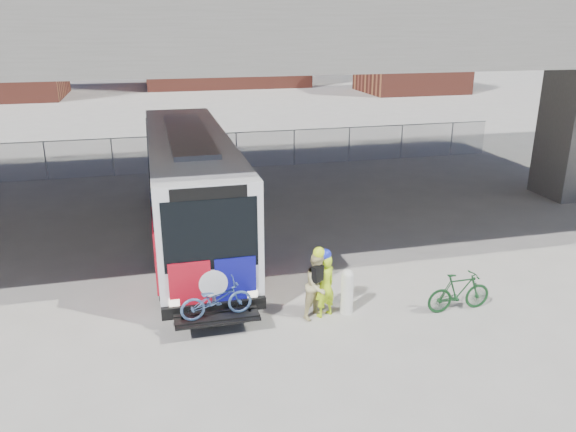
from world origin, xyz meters
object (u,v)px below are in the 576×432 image
object	(u,v)px
cyclist_hivis	(325,284)
cyclist_tan	(318,284)
bus	(190,178)
bollard	(347,290)
bike_parked	(459,292)

from	to	relation	value
cyclist_hivis	cyclist_tan	distance (m)	0.17
cyclist_hivis	bus	bearing A→B (deg)	-89.57
cyclist_tan	bus	bearing A→B (deg)	80.50
bollard	bike_parked	world-z (taller)	bollard
bollard	cyclist_hivis	xyz separation A→B (m)	(-0.60, 0.00, 0.23)
cyclist_tan	cyclist_hivis	bearing A→B (deg)	-30.55
cyclist_tan	bike_parked	size ratio (longest dim) A/B	1.08
bus	bollard	xyz separation A→B (m)	(3.34, -6.33, -1.46)
bike_parked	cyclist_hivis	bearing A→B (deg)	79.53
bollard	cyclist_tan	world-z (taller)	cyclist_tan
cyclist_hivis	bike_parked	size ratio (longest dim) A/B	1.04
bus	cyclist_tan	distance (m)	6.94
bus	cyclist_tan	world-z (taller)	bus
bollard	bus	bearing A→B (deg)	117.82
bollard	cyclist_hivis	size ratio (longest dim) A/B	0.66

